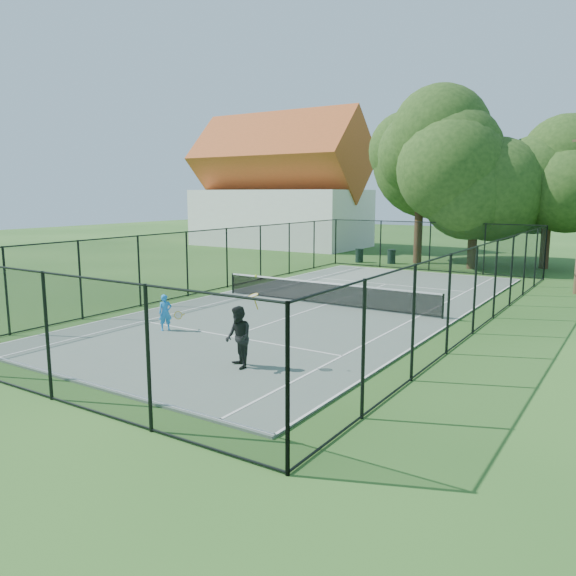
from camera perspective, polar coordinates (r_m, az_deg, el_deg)
The scene contains 12 objects.
ground at distance 23.79m, azimuth 3.86°, elevation -1.83°, with size 120.00×120.00×0.00m, color #234C1A.
tennis_court at distance 23.78m, azimuth 3.86°, elevation -1.76°, with size 11.00×24.00×0.06m, color slate.
tennis_net at distance 23.68m, azimuth 3.88°, elevation -0.46°, with size 10.08×0.08×0.95m.
fence at distance 23.54m, azimuth 3.90°, elevation 1.75°, with size 13.10×26.10×3.00m.
tree_near_left at distance 39.15m, azimuth 13.34°, elevation 12.04°, with size 8.15×8.15×10.63m.
tree_near_mid at distance 36.99m, azimuth 18.53°, elevation 10.16°, with size 6.68×6.68×8.74m.
tree_near_right at distance 38.81m, azimuth 25.04°, elevation 9.50°, with size 5.97×5.97×8.24m.
building at distance 50.97m, azimuth -0.81°, elevation 9.85°, with size 15.30×8.15×11.87m.
trash_bin_left at distance 38.99m, azimuth 7.26°, elevation 3.30°, with size 0.58×0.58×0.95m.
trash_bin_right at distance 38.60m, azimuth 10.46°, elevation 3.16°, with size 0.58×0.58×0.96m.
player_blue at distance 19.64m, azimuth -12.34°, elevation -2.45°, with size 0.83×0.54×1.24m.
player_black at distance 15.12m, azimuth -5.06°, elevation -5.00°, with size 1.03×0.99×2.51m.
Camera 1 is at (11.30, -20.40, 4.71)m, focal length 35.00 mm.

